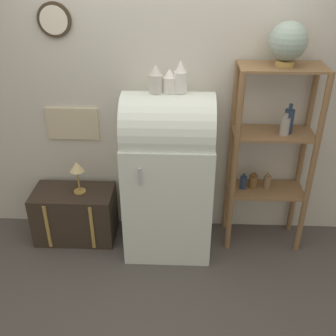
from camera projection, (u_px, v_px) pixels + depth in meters
name	position (u px, v px, depth m)	size (l,w,h in m)	color
ground_plane	(167.00, 259.00, 3.58)	(12.00, 12.00, 0.00)	#4C4742
wall_back	(169.00, 96.00, 3.43)	(7.00, 0.09, 2.70)	beige
refrigerator	(168.00, 173.00, 3.42)	(0.76, 0.66, 1.49)	silver
suitcase_trunk	(75.00, 214.00, 3.76)	(0.75, 0.42, 0.51)	#33281E
shelf_unit	(271.00, 149.00, 3.39)	(0.70, 0.36, 1.69)	olive
globe	(288.00, 42.00, 2.94)	(0.29, 0.29, 0.33)	#AD8942
vase_left	(156.00, 80.00, 3.02)	(0.11, 0.11, 0.22)	beige
vase_center	(170.00, 82.00, 3.03)	(0.10, 0.10, 0.19)	white
vase_right	(180.00, 78.00, 3.01)	(0.10, 0.10, 0.25)	white
desk_lamp	(77.00, 170.00, 3.52)	(0.13, 0.13, 0.32)	#AD8942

